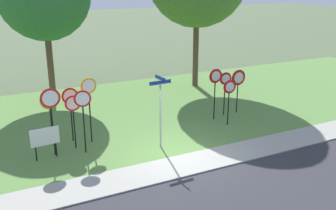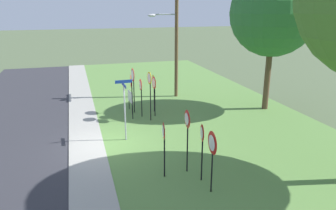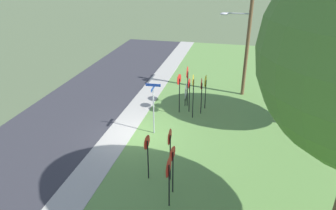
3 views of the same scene
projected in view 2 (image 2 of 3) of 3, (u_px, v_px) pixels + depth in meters
The scene contains 17 objects.
ground_plane at pixel (104, 146), 15.31m from camera, with size 160.00×160.00×0.00m, color #4C5B3D.
sidewalk_strip at pixel (87, 147), 15.08m from camera, with size 44.00×1.60×0.06m, color #99968C.
grass_median at pixel (221, 132), 16.91m from camera, with size 44.00×12.00×0.04m, color #567F3D.
stop_sign_near_left at pixel (141, 90), 18.68m from camera, with size 0.64×0.09×2.26m.
stop_sign_near_right at pixel (154, 85), 19.59m from camera, with size 0.76×0.10×2.29m.
stop_sign_far_left at pixel (150, 86), 17.95m from camera, with size 0.67×0.11×2.81m.
stop_sign_far_center at pixel (131, 88), 18.22m from camera, with size 0.66×0.14×2.59m.
stop_sign_far_right at pixel (154, 88), 18.79m from camera, with size 0.69×0.10×2.36m.
stop_sign_center_tall at pixel (133, 81), 19.31m from camera, with size 0.77×0.10×2.73m.
yield_sign_near_left at pixel (212, 148), 10.97m from camera, with size 0.82×0.11×2.28m.
yield_sign_near_right at pixel (187, 126), 12.30m from camera, with size 0.70×0.10×2.55m.
yield_sign_far_left at pixel (202, 140), 11.73m from camera, with size 0.64×0.14×2.24m.
yield_sign_far_right at pixel (164, 137), 12.00m from camera, with size 0.65×0.12×2.21m.
street_name_post at pixel (125, 105), 15.36m from camera, with size 0.96×0.82×2.99m.
utility_pole at pixel (174, 36), 22.17m from camera, with size 2.10×2.12×7.93m.
notice_board at pixel (130, 98), 19.94m from camera, with size 1.10×0.12×1.25m.
oak_tree_left at pixel (273, 13), 18.95m from camera, with size 5.08×5.08×8.39m.
Camera 2 is at (14.34, -1.04, 6.36)m, focal length 34.72 mm.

